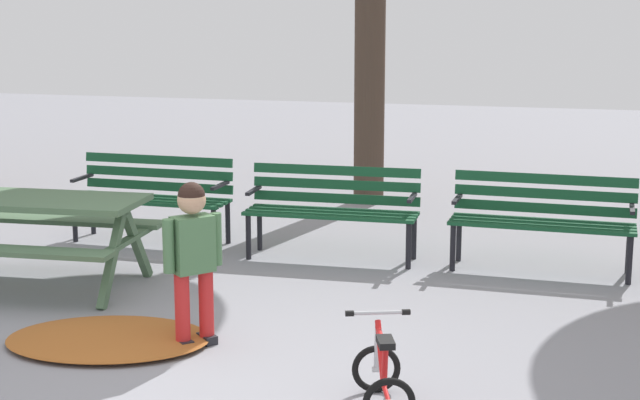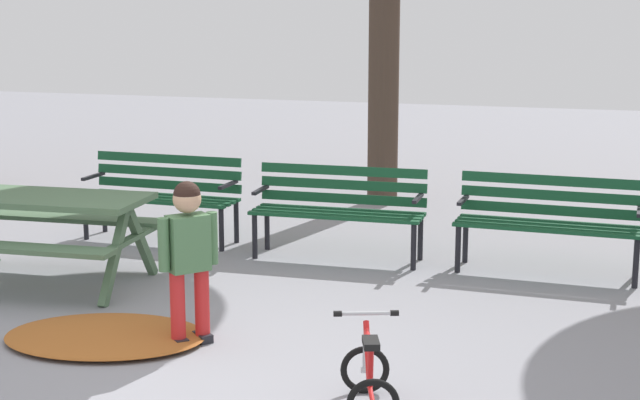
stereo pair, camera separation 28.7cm
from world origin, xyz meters
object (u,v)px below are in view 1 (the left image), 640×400
(picnic_table, at_px, (35,218))
(kids_bicycle, at_px, (383,377))
(park_bench_right, at_px, (542,214))
(park_bench_far_left, at_px, (153,191))
(child_standing, at_px, (193,250))
(park_bench_left, at_px, (333,204))

(picnic_table, height_order, kids_bicycle, picnic_table)
(picnic_table, distance_m, park_bench_right, 4.37)
(picnic_table, bearing_deg, park_bench_far_left, 82.30)
(park_bench_far_left, xyz_separation_m, child_standing, (1.60, -2.73, 0.18))
(park_bench_right, bearing_deg, park_bench_far_left, 178.87)
(kids_bicycle, bearing_deg, park_bench_far_left, 131.67)
(kids_bicycle, bearing_deg, picnic_table, 152.77)
(park_bench_left, bearing_deg, picnic_table, -142.85)
(park_bench_far_left, distance_m, park_bench_right, 3.80)
(park_bench_right, distance_m, kids_bicycle, 3.47)
(park_bench_far_left, relative_size, park_bench_left, 0.99)
(park_bench_left, relative_size, kids_bicycle, 2.57)
(park_bench_far_left, bearing_deg, picnic_table, -97.70)
(park_bench_far_left, distance_m, child_standing, 3.17)
(picnic_table, xyz_separation_m, kids_bicycle, (3.32, -1.71, -0.39))
(child_standing, height_order, kids_bicycle, child_standing)
(park_bench_far_left, relative_size, park_bench_right, 1.00)
(park_bench_left, xyz_separation_m, child_standing, (-0.30, -2.60, 0.18))
(park_bench_left, height_order, park_bench_right, same)
(picnic_table, relative_size, park_bench_far_left, 1.18)
(park_bench_far_left, height_order, kids_bicycle, park_bench_far_left)
(kids_bicycle, bearing_deg, park_bench_right, 77.97)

